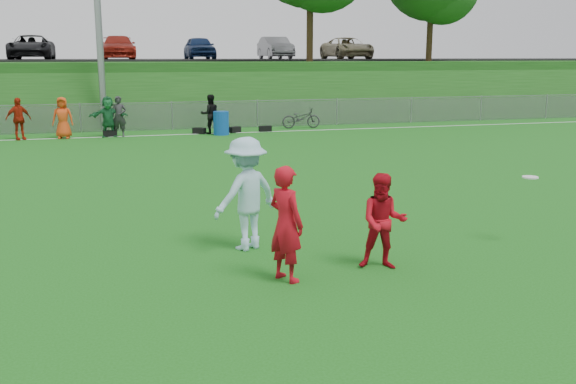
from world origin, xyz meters
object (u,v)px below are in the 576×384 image
object	(u,v)px
player_red_center	(383,221)
frisbee	(530,177)
player_blue	(246,194)
bicycle	(301,118)
recycling_bin	(221,123)
player_red_left	(286,224)

from	to	relation	value
player_red_center	frisbee	size ratio (longest dim) A/B	5.43
player_blue	player_red_center	bearing A→B (deg)	112.13
frisbee	bicycle	xyz separation A→B (m)	(1.49, 19.12, -0.75)
bicycle	player_red_center	bearing A→B (deg)	169.95
recycling_bin	bicycle	distance (m)	4.31
player_red_left	frisbee	size ratio (longest dim) A/B	6.22
player_red_center	player_blue	distance (m)	2.49
player_blue	recycling_bin	size ratio (longest dim) A/B	1.97
player_red_center	frisbee	xyz separation A→B (m)	(3.07, 0.58, 0.45)
player_red_center	frisbee	distance (m)	3.16
player_blue	recycling_bin	distance (m)	16.74
player_red_left	player_red_center	xyz separation A→B (m)	(1.64, 0.13, -0.11)
player_blue	bicycle	size ratio (longest dim) A/B	1.10
recycling_bin	player_red_center	bearing A→B (deg)	-91.67
recycling_bin	bicycle	xyz separation A→B (m)	(4.04, 1.51, -0.03)
player_red_left	player_red_center	size ratio (longest dim) A/B	1.15
bicycle	player_red_left	bearing A→B (deg)	165.63
frisbee	recycling_bin	distance (m)	17.81
player_red_center	bicycle	bearing A→B (deg)	97.53
player_red_center	bicycle	size ratio (longest dim) A/B	0.86
recycling_bin	bicycle	bearing A→B (deg)	20.46
player_red_center	recycling_bin	xyz separation A→B (m)	(0.53, 18.19, -0.27)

